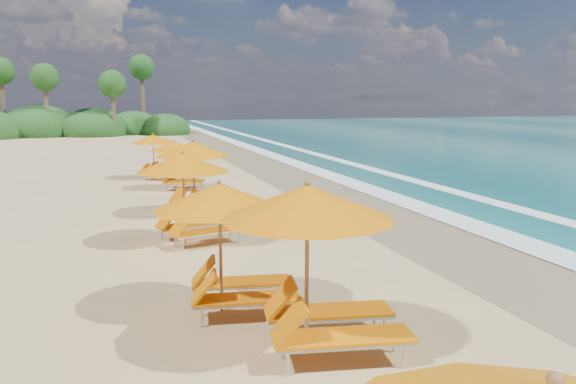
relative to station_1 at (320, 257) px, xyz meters
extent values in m
plane|color=tan|center=(1.70, 7.01, -1.44)|extent=(160.00, 160.00, 0.00)
cube|color=#85724F|center=(5.70, 7.01, -1.44)|extent=(4.00, 160.00, 0.01)
cube|color=white|center=(7.20, 7.01, -1.41)|extent=(1.20, 160.00, 0.01)
cube|color=white|center=(10.20, 7.01, -1.42)|extent=(0.80, 160.00, 0.01)
sphere|color=olive|center=(-0.93, -5.54, 0.99)|extent=(0.08, 0.08, 0.08)
cylinder|color=olive|center=(-0.20, 0.03, -0.21)|extent=(0.06, 0.06, 2.46)
cone|color=orange|center=(-0.20, 0.03, 0.81)|extent=(2.91, 2.91, 0.49)
sphere|color=olive|center=(-0.20, 0.03, 1.09)|extent=(0.09, 0.09, 0.09)
cylinder|color=olive|center=(-1.10, 2.01, -0.32)|extent=(0.06, 0.06, 2.24)
cone|color=orange|center=(-1.10, 2.01, 0.61)|extent=(2.62, 2.62, 0.45)
sphere|color=olive|center=(-1.10, 2.01, 0.86)|extent=(0.08, 0.08, 0.08)
cylinder|color=olive|center=(-1.10, 6.93, -0.29)|extent=(0.06, 0.06, 2.30)
cone|color=orange|center=(-1.10, 6.93, 0.66)|extent=(2.90, 2.90, 0.46)
sphere|color=olive|center=(-1.10, 6.93, 0.92)|extent=(0.08, 0.08, 0.08)
cylinder|color=olive|center=(-0.33, 10.53, -0.28)|extent=(0.06, 0.06, 2.32)
cone|color=orange|center=(-0.33, 10.53, 0.68)|extent=(3.07, 3.07, 0.47)
sphere|color=olive|center=(-0.33, 10.53, 0.94)|extent=(0.08, 0.08, 0.08)
cylinder|color=olive|center=(-0.33, 15.98, -0.47)|extent=(0.05, 0.05, 1.94)
cone|color=orange|center=(-0.33, 15.98, 0.33)|extent=(2.48, 2.48, 0.39)
sphere|color=olive|center=(-0.33, 15.98, 0.55)|extent=(0.07, 0.07, 0.07)
cylinder|color=olive|center=(-0.92, 19.35, -0.43)|extent=(0.05, 0.05, 2.01)
cone|color=orange|center=(-0.92, 19.35, 0.40)|extent=(2.83, 2.83, 0.40)
sphere|color=olive|center=(-0.92, 19.35, 0.63)|extent=(0.07, 0.07, 0.07)
ellipsoid|color=#163D14|center=(-4.30, 52.01, -0.82)|extent=(6.40, 6.40, 4.16)
ellipsoid|color=#163D14|center=(-9.30, 53.01, -0.74)|extent=(7.20, 7.20, 4.68)
ellipsoid|color=#163D14|center=(-0.30, 54.01, -0.90)|extent=(5.60, 5.60, 3.64)
ellipsoid|color=#163D14|center=(2.70, 52.01, -0.95)|extent=(5.00, 5.00, 3.25)
cylinder|color=brown|center=(-2.30, 50.01, 1.06)|extent=(0.36, 0.36, 5.00)
sphere|color=#163D14|center=(-2.30, 50.01, 3.56)|extent=(2.60, 2.60, 2.60)
cylinder|color=brown|center=(-8.30, 51.01, 1.36)|extent=(0.36, 0.36, 5.60)
sphere|color=#163D14|center=(-8.30, 51.01, 4.16)|extent=(2.60, 2.60, 2.60)
cylinder|color=brown|center=(-12.30, 53.01, 1.66)|extent=(0.36, 0.36, 6.20)
sphere|color=#163D14|center=(-12.30, 53.01, 4.76)|extent=(2.60, 2.60, 2.60)
cylinder|color=brown|center=(0.70, 54.01, 1.96)|extent=(0.36, 0.36, 6.80)
sphere|color=#163D14|center=(0.70, 54.01, 5.36)|extent=(2.60, 2.60, 2.60)
camera|label=1|loc=(-2.85, -7.53, 2.29)|focal=35.66mm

